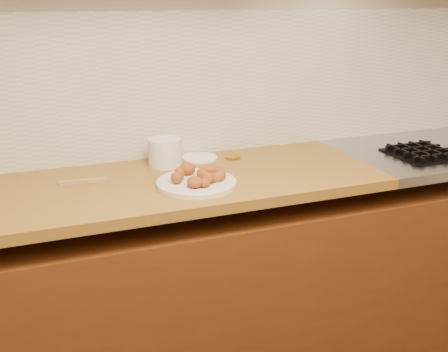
% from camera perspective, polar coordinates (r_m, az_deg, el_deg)
% --- Properties ---
extents(wall_back, '(4.00, 0.02, 2.70)m').
position_cam_1_polar(wall_back, '(2.28, -0.67, 13.84)').
color(wall_back, tan).
rests_on(wall_back, ground).
extents(base_cabinet, '(3.60, 0.60, 0.77)m').
position_cam_1_polar(base_cabinet, '(2.30, 2.13, -11.57)').
color(base_cabinet, '#57260F').
rests_on(base_cabinet, floor).
extents(butcher_block, '(2.30, 0.62, 0.04)m').
position_cam_1_polar(butcher_block, '(1.94, -15.67, -2.03)').
color(butcher_block, olive).
rests_on(butcher_block, base_cabinet).
extents(backsplash, '(3.60, 0.02, 0.60)m').
position_cam_1_polar(backsplash, '(2.28, -0.55, 10.06)').
color(backsplash, beige).
rests_on(backsplash, wall_back).
extents(donut_plate, '(0.29, 0.29, 0.02)m').
position_cam_1_polar(donut_plate, '(1.91, -3.02, -0.78)').
color(donut_plate, silver).
rests_on(donut_plate, butcher_block).
extents(ring_donut, '(0.15, 0.15, 0.05)m').
position_cam_1_polar(ring_donut, '(1.92, -1.41, 0.23)').
color(ring_donut, '#9A511C').
rests_on(ring_donut, donut_plate).
extents(fried_dough_chunks, '(0.16, 0.21, 0.05)m').
position_cam_1_polar(fried_dough_chunks, '(1.90, -3.62, 0.01)').
color(fried_dough_chunks, '#9A511C').
rests_on(fried_dough_chunks, donut_plate).
extents(plastic_tub, '(0.14, 0.14, 0.11)m').
position_cam_1_polar(plastic_tub, '(2.13, -6.43, 2.59)').
color(plastic_tub, silver).
rests_on(plastic_tub, butcher_block).
extents(tub_lid, '(0.18, 0.18, 0.01)m').
position_cam_1_polar(tub_lid, '(2.22, -2.66, 2.00)').
color(tub_lid, white).
rests_on(tub_lid, butcher_block).
extents(brass_jar_lid, '(0.08, 0.08, 0.01)m').
position_cam_1_polar(brass_jar_lid, '(2.23, 0.98, 2.04)').
color(brass_jar_lid, '#B7791C').
rests_on(brass_jar_lid, butcher_block).
extents(wooden_utensil, '(0.17, 0.04, 0.01)m').
position_cam_1_polar(wooden_utensil, '(2.00, -15.09, -0.55)').
color(wooden_utensil, '#A3754A').
rests_on(wooden_utensil, butcher_block).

